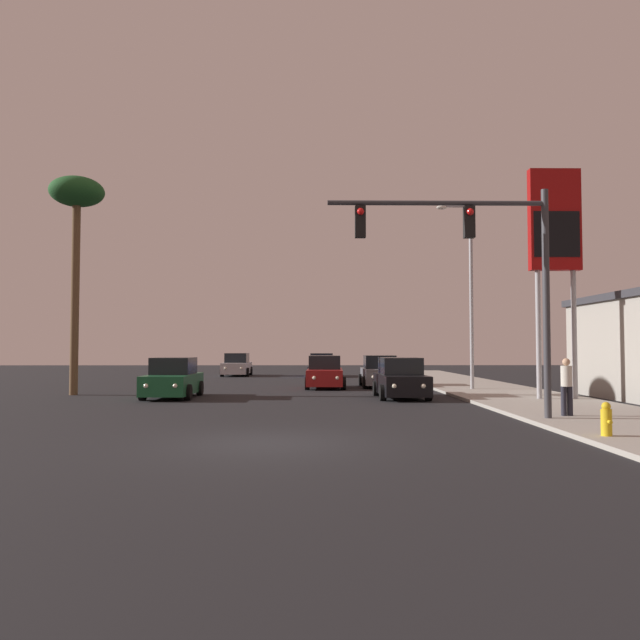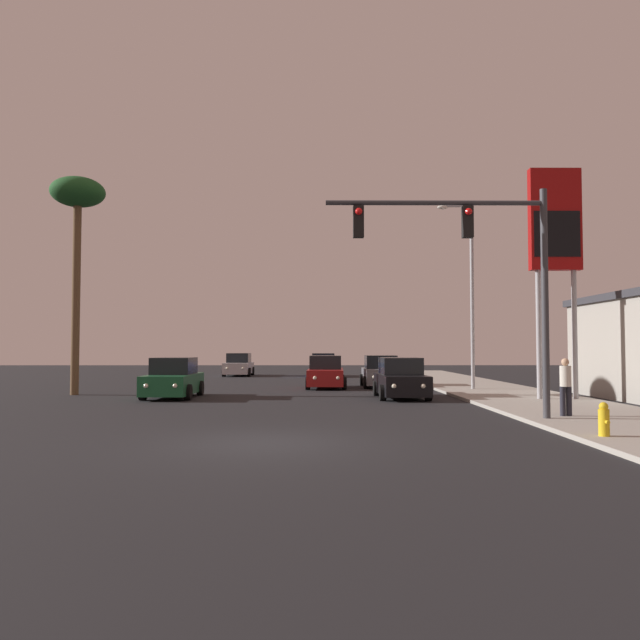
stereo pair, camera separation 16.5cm
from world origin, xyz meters
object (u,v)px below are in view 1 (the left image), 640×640
(car_red, at_px, (325,373))
(traffic_light_mast, at_px, (485,257))
(car_green, at_px, (173,380))
(car_black, at_px, (401,380))
(car_grey, at_px, (380,373))
(palm_tree_near, at_px, (77,205))
(car_silver, at_px, (237,366))
(car_blue, at_px, (321,366))
(fire_hydrant, at_px, (606,419))
(gas_station_sign, at_px, (555,232))
(street_lamp, at_px, (468,285))
(pedestrian_on_sidewalk, at_px, (567,384))

(car_red, distance_m, traffic_light_mast, 15.95)
(car_green, height_order, car_black, same)
(car_green, distance_m, car_grey, 11.77)
(car_grey, distance_m, palm_tree_near, 17.05)
(car_black, xyz_separation_m, car_silver, (-9.26, 20.41, 0.00))
(car_grey, xyz_separation_m, traffic_light_mast, (1.28, -15.73, 3.91))
(car_black, distance_m, palm_tree_near, 16.33)
(car_grey, height_order, car_blue, same)
(car_black, height_order, fire_hydrant, car_black)
(car_green, xyz_separation_m, fire_hydrant, (12.44, -12.26, -0.27))
(gas_station_sign, bearing_deg, car_black, 162.70)
(car_grey, bearing_deg, street_lamp, 140.94)
(car_grey, height_order, street_lamp, street_lamp)
(car_blue, xyz_separation_m, traffic_light_mast, (4.21, -27.88, 3.91))
(fire_hydrant, height_order, pedestrian_on_sidewalk, pedestrian_on_sidewalk)
(car_grey, xyz_separation_m, car_black, (0.07, -7.30, 0.00))
(car_black, distance_m, car_blue, 19.69)
(pedestrian_on_sidewalk, bearing_deg, car_green, 148.45)
(car_blue, height_order, car_silver, same)
(car_red, bearing_deg, fire_hydrant, 109.84)
(car_green, bearing_deg, car_blue, -108.18)
(car_black, xyz_separation_m, palm_tree_near, (-14.27, 1.87, 7.73))
(car_black, distance_m, pedestrian_on_sidewalk, 8.69)
(street_lamp, bearing_deg, car_green, -164.45)
(street_lamp, height_order, palm_tree_near, palm_tree_near)
(traffic_light_mast, height_order, palm_tree_near, palm_tree_near)
(car_grey, bearing_deg, gas_station_sign, 123.59)
(car_blue, bearing_deg, car_green, 71.18)
(car_green, height_order, pedestrian_on_sidewalk, pedestrian_on_sidewalk)
(car_green, xyz_separation_m, gas_station_sign, (15.36, -2.10, 5.86))
(fire_hydrant, bearing_deg, street_lamp, 86.50)
(car_blue, height_order, fire_hydrant, car_blue)
(traffic_light_mast, distance_m, street_lamp, 12.73)
(car_grey, bearing_deg, traffic_light_mast, 95.30)
(car_grey, xyz_separation_m, car_silver, (-9.19, 13.11, 0.00))
(car_red, relative_size, gas_station_sign, 0.48)
(palm_tree_near, bearing_deg, car_red, 22.12)
(car_blue, relative_size, pedestrian_on_sidewalk, 2.58)
(fire_hydrant, bearing_deg, car_black, 103.68)
(car_blue, relative_size, gas_station_sign, 0.48)
(car_grey, bearing_deg, palm_tree_near, 21.59)
(car_green, xyz_separation_m, palm_tree_near, (-4.75, 1.60, 7.73))
(car_green, bearing_deg, car_red, -135.90)
(car_red, relative_size, palm_tree_near, 0.44)
(traffic_light_mast, xyz_separation_m, gas_station_sign, (4.63, 6.61, 1.95))
(car_grey, height_order, gas_station_sign, gas_station_sign)
(car_blue, xyz_separation_m, gas_station_sign, (8.84, -21.27, 5.86))
(car_red, distance_m, gas_station_sign, 13.46)
(car_black, height_order, traffic_light_mast, traffic_light_mast)
(car_silver, xyz_separation_m, street_lamp, (13.15, -16.40, 4.36))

